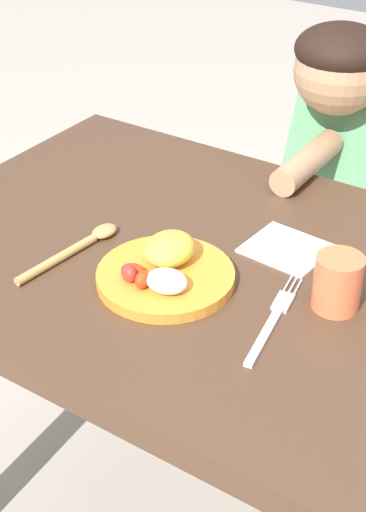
# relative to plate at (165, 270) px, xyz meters

# --- Properties ---
(dining_table) EXTENTS (1.17, 0.70, 0.74)m
(dining_table) POSITION_rel_plate_xyz_m (0.09, 0.09, -0.14)
(dining_table) COLOR #4C3323
(dining_table) RESTS_ON ground_plane
(plate) EXTENTS (0.21, 0.21, 0.06)m
(plate) POSITION_rel_plate_xyz_m (0.00, 0.00, 0.00)
(plate) COLOR orange
(plate) RESTS_ON dining_table
(fork) EXTENTS (0.05, 0.21, 0.01)m
(fork) POSITION_rel_plate_xyz_m (0.18, 0.00, -0.02)
(fork) COLOR silver
(fork) RESTS_ON dining_table
(spoon) EXTENTS (0.05, 0.21, 0.02)m
(spoon) POSITION_rel_plate_xyz_m (-0.16, -0.01, -0.01)
(spoon) COLOR tan
(spoon) RESTS_ON dining_table
(drinking_cup) EXTENTS (0.07, 0.07, 0.08)m
(drinking_cup) POSITION_rel_plate_xyz_m (0.24, 0.08, 0.02)
(drinking_cup) COLOR #F27245
(drinking_cup) RESTS_ON dining_table
(person) EXTENTS (0.19, 0.40, 1.00)m
(person) POSITION_rel_plate_xyz_m (0.03, 0.61, -0.21)
(person) COLOR #40485B
(person) RESTS_ON ground_plane
(napkin) EXTENTS (0.13, 0.12, 0.00)m
(napkin) POSITION_rel_plate_xyz_m (0.11, 0.18, -0.02)
(napkin) COLOR white
(napkin) RESTS_ON dining_table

